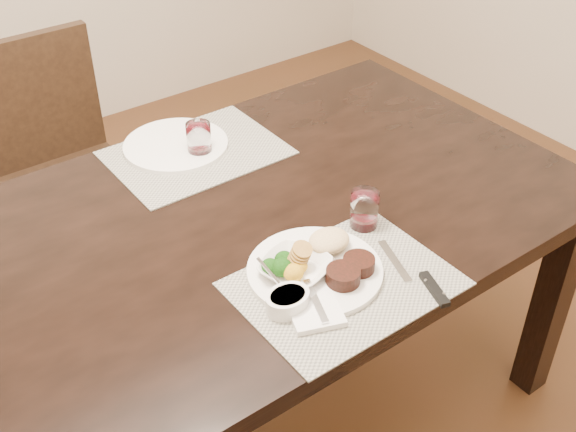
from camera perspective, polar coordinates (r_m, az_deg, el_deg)
dining_table at (r=1.76m, az=-7.35°, el=-3.86°), size 2.00×1.00×0.75m
chair_far at (r=2.57m, az=-17.72°, el=4.40°), size 0.42×0.42×0.90m
placemat_near at (r=1.57m, az=4.47°, el=-5.37°), size 0.46×0.34×0.00m
placemat_far at (r=2.02m, az=-7.28°, el=4.97°), size 0.46×0.34×0.00m
dinner_plate at (r=1.59m, az=2.62°, el=-3.90°), size 0.30×0.30×0.05m
napkin_fork at (r=1.52m, az=1.66°, el=-6.49°), size 0.17×0.21×0.02m
steak_knife at (r=1.59m, az=10.73°, el=-5.15°), size 0.07×0.25×0.01m
cracker_bowl at (r=1.57m, az=0.54°, el=-4.12°), size 0.19×0.19×0.07m
sauce_ramekin at (r=1.49m, az=-0.03°, el=-6.68°), size 0.10×0.15×0.08m
wine_glass_near at (r=1.71m, az=6.04°, el=0.40°), size 0.07×0.07×0.09m
far_plate at (r=2.04m, az=-8.86°, el=5.57°), size 0.29×0.29×0.01m
wine_glass_far at (r=1.99m, az=-7.04°, el=5.92°), size 0.07×0.07×0.09m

